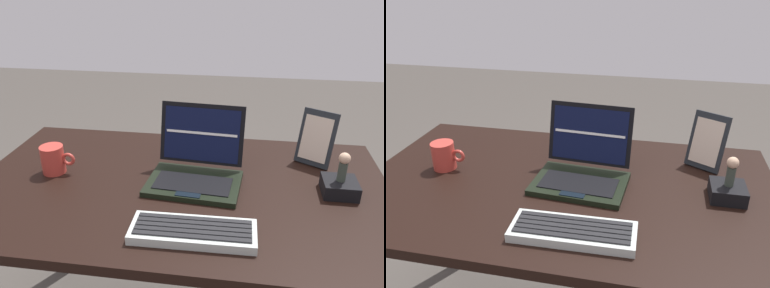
# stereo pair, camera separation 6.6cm
# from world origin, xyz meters

# --- Properties ---
(desk) EXTENTS (1.31, 0.78, 0.71)m
(desk) POSITION_xyz_m (0.00, 0.00, 0.62)
(desk) COLOR black
(desk) RESTS_ON ground
(laptop_front) EXTENTS (0.30, 0.27, 0.22)m
(laptop_front) POSITION_xyz_m (0.05, 0.04, 0.76)
(laptop_front) COLOR black
(laptop_front) RESTS_ON desk
(external_keyboard) EXTENTS (0.33, 0.12, 0.03)m
(external_keyboard) POSITION_xyz_m (0.08, -0.25, 0.72)
(external_keyboard) COLOR #B8C1BA
(external_keyboard) RESTS_ON desk
(photo_frame) EXTENTS (0.13, 0.11, 0.19)m
(photo_frame) POSITION_xyz_m (0.44, 0.21, 0.80)
(photo_frame) COLOR black
(photo_frame) RESTS_ON desk
(figurine_stand) EXTENTS (0.10, 0.10, 0.04)m
(figurine_stand) POSITION_xyz_m (0.49, 0.02, 0.73)
(figurine_stand) COLOR black
(figurine_stand) RESTS_ON desk
(figurine) EXTENTS (0.03, 0.03, 0.09)m
(figurine) POSITION_xyz_m (0.49, 0.02, 0.81)
(figurine) COLOR #333B31
(figurine) RESTS_ON figurine_stand
(coffee_mug) EXTENTS (0.12, 0.08, 0.09)m
(coffee_mug) POSITION_xyz_m (-0.42, 0.02, 0.76)
(coffee_mug) COLOR #B9382F
(coffee_mug) RESTS_ON desk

